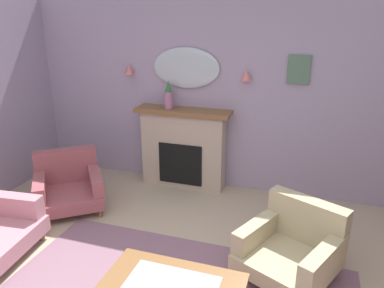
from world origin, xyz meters
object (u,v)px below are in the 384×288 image
(wall_sconce_left, at_px, (129,69))
(armchair_near_fireplace, at_px, (293,246))
(armchair_in_corner, at_px, (68,184))
(wall_mirror, at_px, (186,68))
(wall_sconce_right, at_px, (246,75))
(framed_picture, at_px, (299,70))
(fireplace, at_px, (183,149))
(mantel_vase_left, at_px, (169,96))

(wall_sconce_left, relative_size, armchair_near_fireplace, 0.13)
(armchair_near_fireplace, distance_m, armchair_in_corner, 2.93)
(armchair_near_fireplace, height_order, armchair_in_corner, same)
(wall_mirror, relative_size, wall_sconce_left, 6.86)
(wall_sconce_right, bearing_deg, framed_picture, 5.27)
(wall_sconce_right, distance_m, armchair_near_fireplace, 2.28)
(armchair_near_fireplace, bearing_deg, framed_picture, 95.58)
(armchair_near_fireplace, bearing_deg, fireplace, 137.11)
(wall_mirror, height_order, framed_picture, wall_mirror)
(wall_sconce_left, xyz_separation_m, armchair_in_corner, (-0.37, -1.16, -1.35))
(fireplace, bearing_deg, wall_mirror, 90.00)
(framed_picture, relative_size, armchair_in_corner, 0.32)
(wall_sconce_right, xyz_separation_m, armchair_in_corner, (-2.07, -1.16, -1.35))
(mantel_vase_left, relative_size, wall_mirror, 0.41)
(fireplace, relative_size, wall_sconce_left, 9.71)
(fireplace, bearing_deg, armchair_in_corner, -138.80)
(mantel_vase_left, distance_m, framed_picture, 1.76)
(mantel_vase_left, bearing_deg, wall_sconce_right, 6.52)
(wall_sconce_left, height_order, armchair_in_corner, wall_sconce_left)
(wall_mirror, distance_m, armchair_in_corner, 2.22)
(wall_mirror, bearing_deg, armchair_in_corner, -135.25)
(wall_sconce_right, height_order, armchair_in_corner, wall_sconce_right)
(fireplace, distance_m, mantel_vase_left, 0.79)
(fireplace, relative_size, wall_mirror, 1.42)
(framed_picture, height_order, armchair_in_corner, framed_picture)
(fireplace, height_order, wall_sconce_left, wall_sconce_left)
(wall_sconce_right, height_order, armchair_near_fireplace, wall_sconce_right)
(fireplace, height_order, armchair_in_corner, fireplace)
(wall_sconce_left, relative_size, framed_picture, 0.39)
(wall_sconce_left, bearing_deg, fireplace, -6.16)
(wall_mirror, relative_size, armchair_in_corner, 0.84)
(wall_sconce_right, relative_size, framed_picture, 0.39)
(wall_sconce_left, distance_m, armchair_in_corner, 1.82)
(wall_mirror, bearing_deg, framed_picture, 0.38)
(fireplace, relative_size, framed_picture, 3.78)
(wall_mirror, xyz_separation_m, wall_sconce_left, (-0.85, -0.05, -0.05))
(fireplace, distance_m, armchair_in_corner, 1.64)
(wall_sconce_left, height_order, framed_picture, framed_picture)
(mantel_vase_left, xyz_separation_m, armchair_near_fireplace, (1.87, -1.52, -1.03))
(wall_mirror, bearing_deg, armchair_near_fireplace, -45.39)
(armchair_near_fireplace, relative_size, armchair_in_corner, 0.95)
(mantel_vase_left, relative_size, wall_sconce_left, 2.83)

